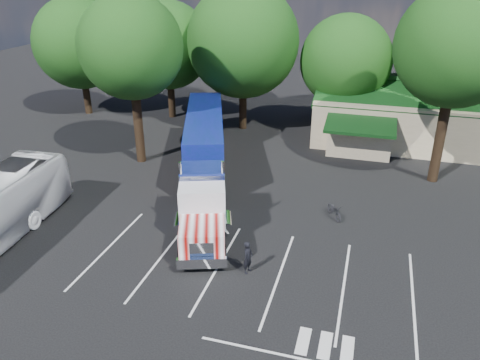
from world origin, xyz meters
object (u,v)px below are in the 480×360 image
(woman, at_px, (248,257))
(bicycle, at_px, (334,210))
(silver_sedan, at_px, (348,138))
(semi_truck, at_px, (204,149))

(woman, distance_m, bicycle, 7.89)
(woman, relative_size, silver_sedan, 0.39)
(woman, relative_size, bicycle, 0.97)
(silver_sedan, bearing_deg, bicycle, -160.27)
(woman, bearing_deg, silver_sedan, 4.68)
(woman, xyz_separation_m, bicycle, (3.61, 7.00, -0.40))
(woman, xyz_separation_m, silver_sedan, (3.40, 19.92, -0.13))
(bicycle, xyz_separation_m, silver_sedan, (-0.21, 12.92, 0.27))
(semi_truck, bearing_deg, bicycle, -36.08)
(bicycle, height_order, silver_sedan, silver_sedan)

